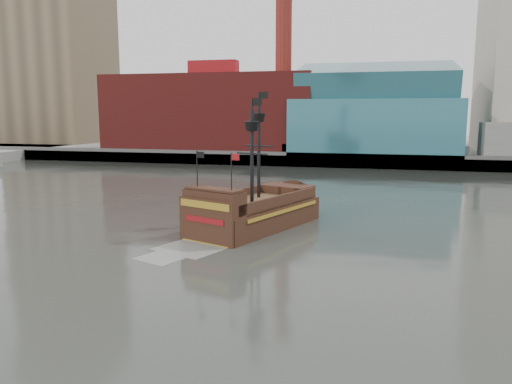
# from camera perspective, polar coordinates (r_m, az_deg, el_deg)

# --- Properties ---
(ground) EXTENTS (400.00, 400.00, 0.00)m
(ground) POSITION_cam_1_polar(r_m,az_deg,el_deg) (30.18, -9.30, -9.81)
(ground) COLOR #262823
(ground) RESTS_ON ground
(promenade_far) EXTENTS (220.00, 60.00, 2.00)m
(promenade_far) POSITION_cam_1_polar(r_m,az_deg,el_deg) (119.02, 8.54, 4.81)
(promenade_far) COLOR slate
(promenade_far) RESTS_ON ground
(seawall) EXTENTS (220.00, 1.00, 2.60)m
(seawall) POSITION_cam_1_polar(r_m,az_deg,el_deg) (89.78, 6.68, 3.67)
(seawall) COLOR #4C4C49
(seawall) RESTS_ON ground
(skyline) EXTENTS (149.00, 45.00, 62.00)m
(skyline) POSITION_cam_1_polar(r_m,az_deg,el_deg) (111.87, 11.21, 16.57)
(skyline) COLOR brown
(skyline) RESTS_ON promenade_far
(pirate_ship) EXTENTS (10.52, 17.05, 12.28)m
(pirate_ship) POSITION_cam_1_polar(r_m,az_deg,el_deg) (42.21, -0.22, -2.66)
(pirate_ship) COLOR black
(pirate_ship) RESTS_ON ground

